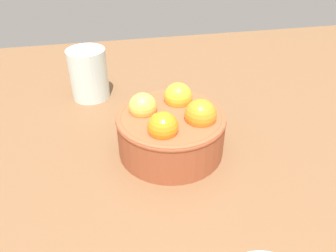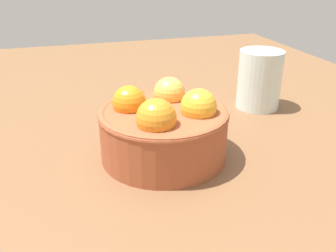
% 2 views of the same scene
% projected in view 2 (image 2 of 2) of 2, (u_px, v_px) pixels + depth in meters
% --- Properties ---
extents(ground_plane, '(1.32, 0.97, 0.05)m').
position_uv_depth(ground_plane, '(164.00, 173.00, 0.46)').
color(ground_plane, brown).
extents(terracotta_bowl, '(0.15, 0.15, 0.09)m').
position_uv_depth(terracotta_bowl, '(164.00, 127.00, 0.43)').
color(terracotta_bowl, '#9E4C2D').
rests_on(terracotta_bowl, ground_plane).
extents(water_glass, '(0.07, 0.07, 0.09)m').
position_uv_depth(water_glass, '(259.00, 80.00, 0.57)').
color(water_glass, silver).
rests_on(water_glass, ground_plane).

